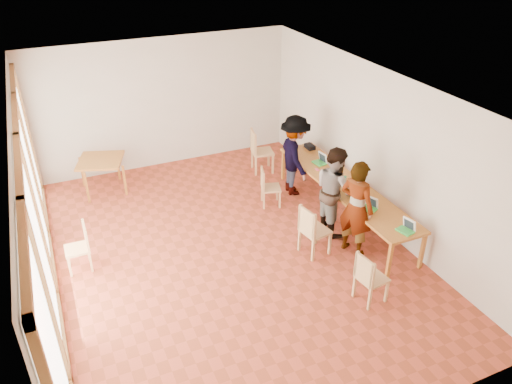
% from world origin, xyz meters
% --- Properties ---
extents(ground, '(8.00, 8.00, 0.00)m').
position_xyz_m(ground, '(0.00, 0.00, 0.00)').
color(ground, '#A94029').
rests_on(ground, ground).
extents(wall_back, '(6.00, 0.10, 3.00)m').
position_xyz_m(wall_back, '(0.00, 4.00, 1.50)').
color(wall_back, beige).
rests_on(wall_back, ground).
extents(wall_front, '(6.00, 0.10, 3.00)m').
position_xyz_m(wall_front, '(0.00, -4.00, 1.50)').
color(wall_front, beige).
rests_on(wall_front, ground).
extents(wall_right, '(0.10, 8.00, 3.00)m').
position_xyz_m(wall_right, '(3.00, 0.00, 1.50)').
color(wall_right, beige).
rests_on(wall_right, ground).
extents(window_wall, '(0.10, 8.00, 3.00)m').
position_xyz_m(window_wall, '(-2.96, 0.00, 1.50)').
color(window_wall, white).
rests_on(window_wall, ground).
extents(ceiling, '(6.00, 8.00, 0.04)m').
position_xyz_m(ceiling, '(0.00, 0.00, 3.02)').
color(ceiling, white).
rests_on(ceiling, wall_back).
extents(communal_table, '(0.80, 4.00, 0.75)m').
position_xyz_m(communal_table, '(2.50, 0.16, 0.70)').
color(communal_table, '#B06D27').
rests_on(communal_table, ground).
extents(side_table, '(0.90, 0.90, 0.75)m').
position_xyz_m(side_table, '(-1.66, 3.20, 0.67)').
color(side_table, '#B06D27').
rests_on(side_table, ground).
extents(chair_near, '(0.46, 0.46, 0.47)m').
position_xyz_m(chair_near, '(1.49, -2.11, 0.54)').
color(chair_near, tan).
rests_on(chair_near, ground).
extents(chair_mid, '(0.52, 0.52, 0.51)m').
position_xyz_m(chair_mid, '(1.30, -0.67, 0.59)').
color(chair_mid, tan).
rests_on(chair_mid, ground).
extents(chair_far, '(0.48, 0.48, 0.44)m').
position_xyz_m(chair_far, '(1.32, 1.20, 0.50)').
color(chair_far, tan).
rests_on(chair_far, ground).
extents(chair_empty, '(0.56, 0.56, 0.54)m').
position_xyz_m(chair_empty, '(1.79, 2.69, 0.62)').
color(chair_empty, tan).
rests_on(chair_empty, ground).
extents(chair_spare, '(0.40, 0.40, 0.45)m').
position_xyz_m(chair_spare, '(-2.41, 0.57, 0.52)').
color(chair_spare, tan).
rests_on(chair_spare, ground).
extents(person_near, '(0.65, 0.77, 1.80)m').
position_xyz_m(person_near, '(2.05, -0.89, 0.90)').
color(person_near, gray).
rests_on(person_near, ground).
extents(person_mid, '(0.70, 0.87, 1.71)m').
position_xyz_m(person_mid, '(2.09, -0.13, 0.86)').
color(person_mid, gray).
rests_on(person_mid, ground).
extents(person_far, '(0.82, 1.22, 1.75)m').
position_xyz_m(person_far, '(2.09, 1.46, 0.88)').
color(person_far, gray).
rests_on(person_far, ground).
extents(laptop_near, '(0.28, 0.30, 0.22)m').
position_xyz_m(laptop_near, '(2.56, -1.63, 0.81)').
color(laptop_near, green).
rests_on(laptop_near, communal_table).
extents(laptop_mid, '(0.31, 0.33, 0.23)m').
position_xyz_m(laptop_mid, '(2.42, -0.79, 0.81)').
color(laptop_mid, green).
rests_on(laptop_mid, communal_table).
extents(laptop_far, '(0.27, 0.30, 0.23)m').
position_xyz_m(laptop_far, '(2.55, 1.15, 0.81)').
color(laptop_far, green).
rests_on(laptop_far, communal_table).
extents(yellow_mug, '(0.17, 0.17, 0.10)m').
position_xyz_m(yellow_mug, '(2.77, 0.88, 0.80)').
color(yellow_mug, orange).
rests_on(yellow_mug, communal_table).
extents(green_bottle, '(0.07, 0.07, 0.28)m').
position_xyz_m(green_bottle, '(2.37, -0.02, 0.89)').
color(green_bottle, '#20814C').
rests_on(green_bottle, communal_table).
extents(clear_glass, '(0.07, 0.07, 0.09)m').
position_xyz_m(clear_glass, '(2.29, 1.86, 0.80)').
color(clear_glass, silver).
rests_on(clear_glass, communal_table).
extents(condiment_cup, '(0.08, 0.08, 0.06)m').
position_xyz_m(condiment_cup, '(2.42, 0.21, 0.78)').
color(condiment_cup, white).
rests_on(condiment_cup, communal_table).
extents(pink_phone, '(0.05, 0.10, 0.01)m').
position_xyz_m(pink_phone, '(2.32, 0.90, 0.76)').
color(pink_phone, '#F34C7C').
rests_on(pink_phone, communal_table).
extents(black_pouch, '(0.16, 0.26, 0.09)m').
position_xyz_m(black_pouch, '(2.70, 1.88, 0.80)').
color(black_pouch, black).
rests_on(black_pouch, communal_table).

